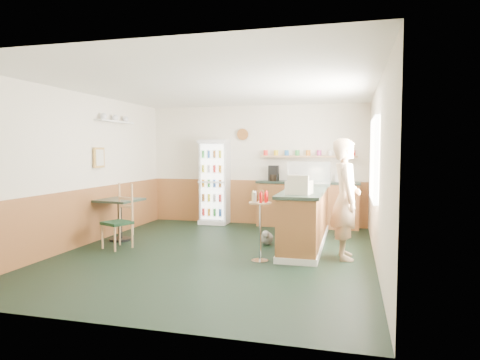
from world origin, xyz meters
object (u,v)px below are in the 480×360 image
(drinks_fridge, at_px, (215,182))
(cafe_table, at_px, (120,211))
(shopkeeper, at_px, (346,199))
(cash_register, at_px, (299,187))
(condiment_stand, at_px, (260,216))
(cafe_chair, at_px, (120,214))
(display_case, at_px, (309,174))

(drinks_fridge, distance_m, cafe_table, 2.53)
(shopkeeper, bearing_deg, cash_register, 96.11)
(shopkeeper, xyz_separation_m, condiment_stand, (-1.25, -0.51, -0.24))
(shopkeeper, bearing_deg, cafe_chair, 84.99)
(drinks_fridge, bearing_deg, cafe_table, -117.08)
(display_case, height_order, cash_register, display_case)
(drinks_fridge, xyz_separation_m, shopkeeper, (2.96, -2.54, -0.03))
(condiment_stand, distance_m, cafe_table, 2.97)
(display_case, distance_m, shopkeeper, 1.60)
(drinks_fridge, relative_size, display_case, 2.39)
(condiment_stand, bearing_deg, cash_register, 31.57)
(display_case, relative_size, cafe_table, 1.03)
(display_case, distance_m, cash_register, 1.58)
(display_case, bearing_deg, condiment_stand, -105.95)
(cash_register, xyz_separation_m, shopkeeper, (0.70, 0.18, -0.18))
(condiment_stand, bearing_deg, display_case, 74.05)
(cafe_table, bearing_deg, drinks_fridge, 62.92)
(drinks_fridge, bearing_deg, condiment_stand, -60.64)
(cash_register, height_order, shopkeeper, shopkeeper)
(cash_register, xyz_separation_m, cafe_chair, (-3.10, -0.02, -0.53))
(drinks_fridge, bearing_deg, cash_register, -50.18)
(display_case, height_order, shopkeeper, shopkeeper)
(cafe_chair, bearing_deg, cafe_table, 143.93)
(cafe_chair, bearing_deg, condiment_stand, 16.56)
(cash_register, bearing_deg, drinks_fridge, 136.85)
(cash_register, height_order, cafe_chair, cash_register)
(cash_register, relative_size, cafe_table, 0.48)
(drinks_fridge, xyz_separation_m, cash_register, (2.26, -2.71, 0.15))
(shopkeeper, xyz_separation_m, cafe_chair, (-3.80, -0.20, -0.35))
(cash_register, relative_size, cafe_chair, 0.34)
(condiment_stand, bearing_deg, cafe_chair, 173.01)
(cash_register, distance_m, cafe_table, 3.48)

